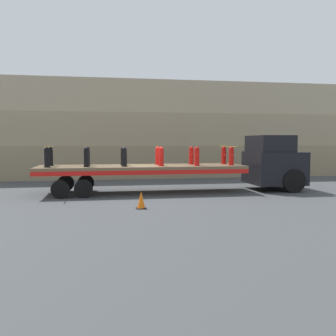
{
  "coord_description": "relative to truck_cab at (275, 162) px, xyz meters",
  "views": [
    {
      "loc": [
        -1.83,
        -17.83,
        2.46
      ],
      "look_at": [
        1.28,
        0.0,
        1.18
      ],
      "focal_mm": 40.0,
      "sensor_mm": 36.0,
      "label": 1
    }
  ],
  "objects": [
    {
      "name": "cargo_strap_rear",
      "position": [
        -11.11,
        0.0,
        0.83
      ],
      "size": [
        0.05,
        2.8,
        0.01
      ],
      "color": "yellow",
      "rests_on": "fire_hydrant_black_near_0"
    },
    {
      "name": "fire_hydrant_black_far_0",
      "position": [
        -11.11,
        0.57,
        0.36
      ],
      "size": [
        0.29,
        0.48,
        0.91
      ],
      "color": "black",
      "rests_on": "flatbed_trailer"
    },
    {
      "name": "fire_hydrant_black_far_2",
      "position": [
        -7.68,
        0.57,
        0.36
      ],
      "size": [
        0.29,
        0.48,
        0.91
      ],
      "color": "black",
      "rests_on": "flatbed_trailer"
    },
    {
      "name": "fire_hydrant_red_near_3",
      "position": [
        -5.97,
        -0.57,
        0.36
      ],
      "size": [
        0.29,
        0.48,
        0.91
      ],
      "color": "red",
      "rests_on": "flatbed_trailer"
    },
    {
      "name": "cargo_strap_middle",
      "position": [
        -2.54,
        0.0,
        0.83
      ],
      "size": [
        0.05,
        2.8,
        0.01
      ],
      "color": "yellow",
      "rests_on": "fire_hydrant_red_near_5"
    },
    {
      "name": "fire_hydrant_black_near_2",
      "position": [
        -7.68,
        -0.57,
        0.36
      ],
      "size": [
        0.29,
        0.48,
        0.91
      ],
      "color": "black",
      "rests_on": "flatbed_trailer"
    },
    {
      "name": "fire_hydrant_red_near_5",
      "position": [
        -2.54,
        -0.57,
        0.36
      ],
      "size": [
        0.29,
        0.48,
        0.91
      ],
      "color": "red",
      "rests_on": "flatbed_trailer"
    },
    {
      "name": "fire_hydrant_black_near_1",
      "position": [
        -9.4,
        -0.57,
        0.36
      ],
      "size": [
        0.29,
        0.48,
        0.91
      ],
      "color": "black",
      "rests_on": "flatbed_trailer"
    },
    {
      "name": "fire_hydrant_red_far_3",
      "position": [
        -5.97,
        0.57,
        0.36
      ],
      "size": [
        0.29,
        0.48,
        0.91
      ],
      "color": "red",
      "rests_on": "flatbed_trailer"
    },
    {
      "name": "fire_hydrant_red_far_5",
      "position": [
        -2.54,
        0.57,
        0.36
      ],
      "size": [
        0.29,
        0.48,
        0.91
      ],
      "color": "red",
      "rests_on": "flatbed_trailer"
    },
    {
      "name": "fire_hydrant_red_far_4",
      "position": [
        -4.25,
        0.57,
        0.36
      ],
      "size": [
        0.29,
        0.48,
        0.91
      ],
      "color": "red",
      "rests_on": "flatbed_trailer"
    },
    {
      "name": "flatbed_trailer",
      "position": [
        -7.37,
        0.0,
        -0.3
      ],
      "size": [
        9.77,
        2.69,
        1.32
      ],
      "color": "brown",
      "rests_on": "ground_plane"
    },
    {
      "name": "fire_hydrant_black_far_1",
      "position": [
        -9.4,
        0.57,
        0.36
      ],
      "size": [
        0.29,
        0.48,
        0.91
      ],
      "color": "black",
      "rests_on": "flatbed_trailer"
    },
    {
      "name": "truck_cab",
      "position": [
        0.0,
        0.0,
        0.0
      ],
      "size": [
        2.51,
        2.73,
        2.77
      ],
      "color": "black",
      "rests_on": "ground_plane"
    },
    {
      "name": "rock_cliff",
      "position": [
        -6.83,
        8.13,
        1.89
      ],
      "size": [
        60.0,
        3.3,
        6.56
      ],
      "color": "gray",
      "rests_on": "ground_plane"
    },
    {
      "name": "fire_hydrant_black_near_0",
      "position": [
        -11.11,
        -0.57,
        0.36
      ],
      "size": [
        0.29,
        0.48,
        0.91
      ],
      "color": "black",
      "rests_on": "flatbed_trailer"
    },
    {
      "name": "ground_plane",
      "position": [
        -6.83,
        0.0,
        -1.4
      ],
      "size": [
        120.0,
        120.0,
        0.0
      ],
      "primitive_type": "plane",
      "color": "#3F4244"
    },
    {
      "name": "traffic_cone",
      "position": [
        -7.29,
        -4.25,
        -1.08
      ],
      "size": [
        0.37,
        0.37,
        0.65
      ],
      "color": "black",
      "rests_on": "ground_plane"
    },
    {
      "name": "fire_hydrant_red_near_4",
      "position": [
        -4.25,
        -0.57,
        0.36
      ],
      "size": [
        0.29,
        0.48,
        0.91
      ],
      "color": "red",
      "rests_on": "flatbed_trailer"
    }
  ]
}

